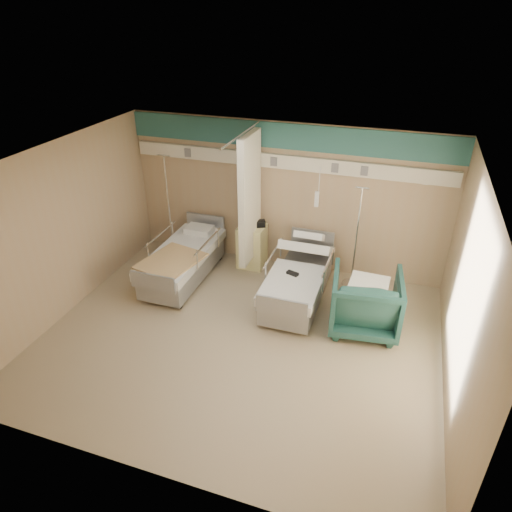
{
  "coord_description": "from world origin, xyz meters",
  "views": [
    {
      "loc": [
        2.02,
        -5.21,
        4.63
      ],
      "look_at": [
        0.07,
        0.6,
        1.17
      ],
      "focal_mm": 32.0,
      "sensor_mm": 36.0,
      "label": 1
    }
  ],
  "objects_px": {
    "bed_right": "(298,285)",
    "iv_stand_right": "(353,266)",
    "bedside_cabinet": "(252,246)",
    "iv_stand_left": "(172,235)",
    "bed_left": "(183,264)",
    "visitor_armchair": "(365,302)"
  },
  "relations": [
    {
      "from": "bed_right",
      "to": "iv_stand_right",
      "type": "height_order",
      "value": "iv_stand_right"
    },
    {
      "from": "bedside_cabinet",
      "to": "iv_stand_left",
      "type": "bearing_deg",
      "value": -177.3
    },
    {
      "from": "bedside_cabinet",
      "to": "iv_stand_right",
      "type": "xyz_separation_m",
      "value": [
        1.98,
        -0.09,
        -0.03
      ]
    },
    {
      "from": "iv_stand_right",
      "to": "iv_stand_left",
      "type": "bearing_deg",
      "value": 179.88
    },
    {
      "from": "bed_left",
      "to": "bedside_cabinet",
      "type": "height_order",
      "value": "bedside_cabinet"
    },
    {
      "from": "bed_right",
      "to": "bed_left",
      "type": "distance_m",
      "value": 2.2
    },
    {
      "from": "bed_right",
      "to": "visitor_armchair",
      "type": "bearing_deg",
      "value": -18.49
    },
    {
      "from": "bed_right",
      "to": "iv_stand_left",
      "type": "distance_m",
      "value": 2.98
    },
    {
      "from": "bedside_cabinet",
      "to": "iv_stand_left",
      "type": "xyz_separation_m",
      "value": [
        -1.71,
        -0.08,
        0.01
      ]
    },
    {
      "from": "bed_right",
      "to": "iv_stand_left",
      "type": "xyz_separation_m",
      "value": [
        -2.86,
        0.82,
        0.12
      ]
    },
    {
      "from": "visitor_armchair",
      "to": "iv_stand_right",
      "type": "height_order",
      "value": "iv_stand_right"
    },
    {
      "from": "bed_left",
      "to": "iv_stand_right",
      "type": "relative_size",
      "value": 1.13
    },
    {
      "from": "visitor_armchair",
      "to": "iv_stand_right",
      "type": "relative_size",
      "value": 0.56
    },
    {
      "from": "bedside_cabinet",
      "to": "visitor_armchair",
      "type": "xyz_separation_m",
      "value": [
        2.33,
        -1.29,
        0.07
      ]
    },
    {
      "from": "bedside_cabinet",
      "to": "iv_stand_left",
      "type": "distance_m",
      "value": 1.71
    },
    {
      "from": "iv_stand_left",
      "to": "bed_right",
      "type": "bearing_deg",
      "value": -15.99
    },
    {
      "from": "bedside_cabinet",
      "to": "bed_right",
      "type": "bearing_deg",
      "value": -38.05
    },
    {
      "from": "bed_right",
      "to": "bedside_cabinet",
      "type": "distance_m",
      "value": 1.46
    },
    {
      "from": "bed_left",
      "to": "visitor_armchair",
      "type": "bearing_deg",
      "value": -6.66
    },
    {
      "from": "iv_stand_right",
      "to": "iv_stand_left",
      "type": "xyz_separation_m",
      "value": [
        -3.68,
        0.01,
        0.04
      ]
    },
    {
      "from": "bed_right",
      "to": "iv_stand_left",
      "type": "bearing_deg",
      "value": 164.01
    },
    {
      "from": "bedside_cabinet",
      "to": "iv_stand_right",
      "type": "bearing_deg",
      "value": -2.56
    }
  ]
}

